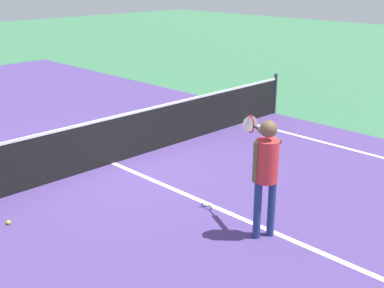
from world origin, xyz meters
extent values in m
plane|color=#38724C|center=(0.00, 0.00, 0.00)|extent=(60.00, 60.00, 0.00)
cube|color=#4C387A|center=(0.00, 0.00, 0.00)|extent=(10.62, 24.40, 0.00)
cube|color=white|center=(0.00, -3.20, 0.00)|extent=(0.10, 6.40, 0.01)
cylinder|color=#33383D|center=(5.31, 0.00, 0.54)|extent=(0.09, 0.09, 1.07)
cube|color=black|center=(0.00, 0.00, 0.46)|extent=(10.62, 0.02, 0.91)
cube|color=white|center=(0.00, 0.00, 0.94)|extent=(10.62, 0.03, 0.05)
cylinder|color=navy|center=(-0.29, -3.84, 0.43)|extent=(0.11, 0.11, 0.86)
cylinder|color=navy|center=(-0.09, -3.94, 0.43)|extent=(0.11, 0.11, 0.86)
cylinder|color=red|center=(-0.19, -3.89, 1.16)|extent=(0.32, 0.32, 0.60)
sphere|color=brown|center=(-0.19, -3.89, 1.62)|extent=(0.24, 0.24, 0.24)
cylinder|color=brown|center=(-0.35, -3.82, 1.17)|extent=(0.08, 0.08, 0.58)
cylinder|color=brown|center=(0.09, -3.70, 1.41)|extent=(0.33, 0.56, 0.08)
cylinder|color=black|center=(0.26, -3.34, 1.41)|extent=(0.12, 0.21, 0.03)
torus|color=red|center=(0.37, -3.13, 1.41)|extent=(0.14, 0.26, 0.28)
cylinder|color=silver|center=(0.37, -3.13, 1.41)|extent=(0.23, 0.11, 0.25)
sphere|color=#CCE033|center=(-2.64, -0.98, 0.03)|extent=(0.07, 0.07, 0.07)
camera|label=1|loc=(-5.44, -7.74, 3.62)|focal=47.08mm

